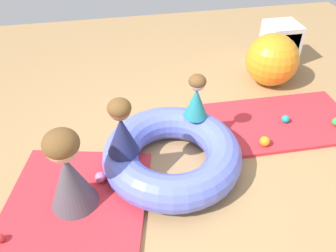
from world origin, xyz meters
The scene contains 14 objects.
ground_plane centered at (0.00, 0.00, 0.00)m, with size 8.00×8.00×0.00m, color tan.
gym_mat_near_right centered at (1.24, 0.47, 0.02)m, with size 1.66×0.94×0.04m, color red.
gym_mat_center_rear centered at (-0.97, -0.24, 0.02)m, with size 1.19×1.27×0.04m, color red.
inflatable_cushion centered at (-0.07, 0.04, 0.17)m, with size 1.31×1.31×0.33m, color #6070E5.
child_in_teal centered at (0.24, 0.37, 0.56)m, with size 0.31×0.31×0.46m.
child_in_navy centered at (-0.51, -0.01, 0.60)m, with size 0.37×0.37×0.54m.
adult_seated centered at (-0.97, -0.24, 0.42)m, with size 0.53×0.53×0.78m.
play_ball_pink centered at (-0.75, -0.05, 0.09)m, with size 0.10×0.10×0.10m, color pink.
play_ball_teal centered at (1.30, 0.43, 0.08)m, with size 0.09×0.09×0.09m, color teal.
play_ball_yellow centered at (-0.61, 0.13, 0.09)m, with size 0.10×0.10×0.10m, color yellow.
play_ball_red centered at (-1.54, -0.52, 0.08)m, with size 0.07×0.07×0.07m, color red.
play_ball_orange centered at (0.91, 0.12, 0.09)m, with size 0.11×0.11×0.11m, color orange.
exercise_ball_large centered at (1.49, 1.32, 0.33)m, with size 0.66×0.66×0.66m, color orange.
storage_cube centered at (1.87, 1.83, 0.28)m, with size 0.44×0.44×0.56m.
Camera 1 is at (-0.58, -2.29, 2.41)m, focal length 37.12 mm.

